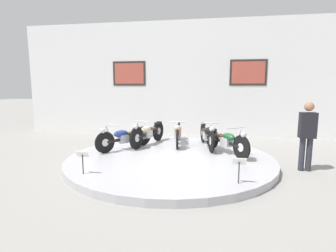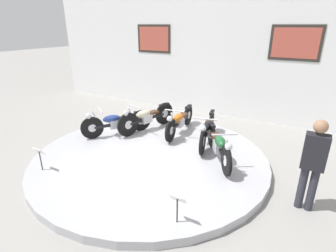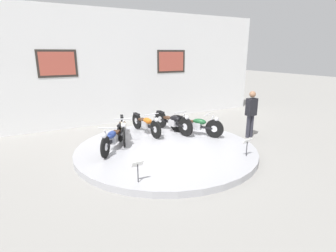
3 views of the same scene
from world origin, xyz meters
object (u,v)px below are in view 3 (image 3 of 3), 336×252
at_px(motorcycle_cream, 123,128).
at_px(visitor_standing, 251,112).
at_px(motorcycle_orange, 146,123).
at_px(motorcycle_black, 173,121).
at_px(motorcycle_blue, 113,137).
at_px(info_placard_front_left, 138,167).
at_px(info_placard_front_centre, 247,143).
at_px(motorcycle_green, 197,124).

xyz_separation_m(motorcycle_cream, visitor_standing, (4.21, -1.36, 0.37)).
height_order(motorcycle_orange, visitor_standing, visitor_standing).
bearing_deg(motorcycle_cream, motorcycle_black, -0.02).
distance_m(motorcycle_cream, motorcycle_black, 1.86).
xyz_separation_m(motorcycle_blue, info_placard_front_left, (-0.13, -2.24, -0.00)).
bearing_deg(visitor_standing, motorcycle_cream, 162.13).
bearing_deg(motorcycle_cream, info_placard_front_left, -102.78).
relative_size(motorcycle_blue, visitor_standing, 0.98).
height_order(info_placard_front_left, info_placard_front_centre, same).
distance_m(motorcycle_green, info_placard_front_left, 3.80).
distance_m(motorcycle_blue, info_placard_front_centre, 3.80).
bearing_deg(info_placard_front_centre, info_placard_front_left, 180.00).
bearing_deg(motorcycle_cream, motorcycle_orange, 15.88).
relative_size(motorcycle_cream, motorcycle_orange, 0.99).
relative_size(motorcycle_black, motorcycle_green, 1.18).
relative_size(motorcycle_cream, info_placard_front_centre, 3.80).
bearing_deg(info_placard_front_left, motorcycle_cream, 77.22).
relative_size(info_placard_front_left, info_placard_front_centre, 1.00).
distance_m(motorcycle_green, info_placard_front_centre, 2.25).
xyz_separation_m(motorcycle_cream, motorcycle_orange, (0.93, 0.27, -0.02)).
bearing_deg(motorcycle_green, motorcycle_black, 128.00).
xyz_separation_m(motorcycle_blue, info_placard_front_centre, (3.07, -2.24, -0.00)).
bearing_deg(motorcycle_orange, motorcycle_green, -33.23).
height_order(motorcycle_cream, info_placard_front_centre, motorcycle_cream).
bearing_deg(motorcycle_orange, info_placard_front_centre, -63.57).
relative_size(motorcycle_orange, motorcycle_black, 0.99).
distance_m(motorcycle_orange, motorcycle_green, 1.75).
height_order(motorcycle_cream, visitor_standing, visitor_standing).
relative_size(motorcycle_blue, motorcycle_cream, 0.83).
xyz_separation_m(motorcycle_blue, motorcycle_black, (2.40, 0.69, 0.03)).
height_order(motorcycle_black, visitor_standing, visitor_standing).
xyz_separation_m(motorcycle_blue, motorcycle_green, (2.94, 0.00, 0.01)).
bearing_deg(motorcycle_blue, motorcycle_black, 16.10).
distance_m(motorcycle_cream, motorcycle_green, 2.50).
distance_m(motorcycle_orange, info_placard_front_left, 3.58).
bearing_deg(info_placard_front_left, motorcycle_orange, 63.44).
bearing_deg(visitor_standing, info_placard_front_left, -162.08).
height_order(motorcycle_orange, info_placard_front_left, motorcycle_orange).
relative_size(motorcycle_orange, info_placard_front_centre, 3.83).
relative_size(motorcycle_cream, motorcycle_black, 0.98).
xyz_separation_m(motorcycle_black, visitor_standing, (2.35, -1.36, 0.37)).
bearing_deg(motorcycle_black, info_placard_front_left, -130.69).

